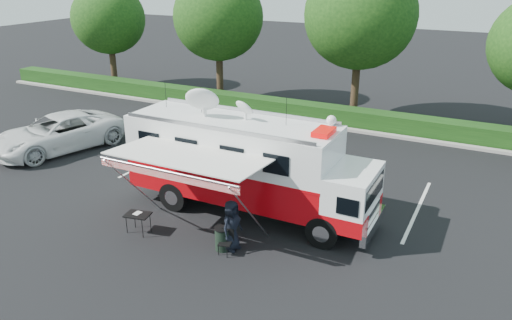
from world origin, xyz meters
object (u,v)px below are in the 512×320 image
(folding_table, at_px, (138,215))
(command_truck, at_px, (248,165))
(trash_bin, at_px, (223,238))
(white_suv, at_px, (60,150))

(folding_table, bearing_deg, command_truck, 49.39)
(folding_table, bearing_deg, trash_bin, 6.76)
(command_truck, distance_m, trash_bin, 3.10)
(white_suv, xyz_separation_m, folding_table, (8.77, -4.69, 0.66))
(folding_table, height_order, trash_bin, trash_bin)
(command_truck, bearing_deg, white_suv, 171.74)
(white_suv, xyz_separation_m, trash_bin, (11.87, -4.32, 0.40))
(white_suv, bearing_deg, command_truck, 8.62)
(folding_table, distance_m, trash_bin, 3.13)
(white_suv, bearing_deg, trash_bin, -3.14)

